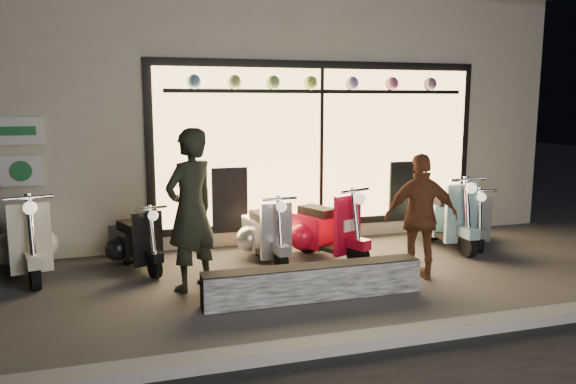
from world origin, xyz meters
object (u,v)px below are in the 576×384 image
object	(u,v)px
scooter_red	(320,229)
woman	(421,217)
scooter_silver	(264,233)
man	(191,210)
graffiti_barrier	(314,282)

from	to	relation	value
scooter_red	woman	distance (m)	1.64
scooter_silver	man	size ratio (longest dim) A/B	0.69
graffiti_barrier	woman	world-z (taller)	woman
man	woman	world-z (taller)	man
man	woman	size ratio (longest dim) A/B	1.21
scooter_red	man	xyz separation A→B (m)	(-1.96, -0.88, 0.56)
scooter_silver	woman	size ratio (longest dim) A/B	0.84
man	woman	xyz separation A→B (m)	(2.83, -0.45, -0.17)
graffiti_barrier	scooter_red	distance (m)	1.80
graffiti_barrier	scooter_silver	xyz separation A→B (m)	(-0.12, 1.76, 0.19)
graffiti_barrier	man	bearing A→B (deg)	149.18
woman	man	bearing A→B (deg)	3.83
scooter_silver	man	world-z (taller)	man
graffiti_barrier	man	size ratio (longest dim) A/B	1.32
scooter_silver	man	xyz separation A→B (m)	(-1.16, -0.99, 0.59)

